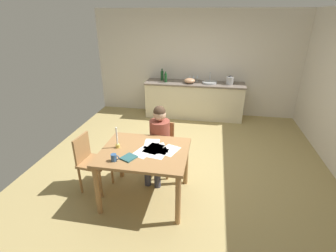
% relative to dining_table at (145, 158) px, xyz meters
% --- Properties ---
extents(ground_plane, '(5.20, 5.20, 0.04)m').
position_rel_dining_table_xyz_m(ground_plane, '(0.40, 1.08, -0.68)').
color(ground_plane, tan).
extents(wall_back, '(5.20, 0.12, 2.60)m').
position_rel_dining_table_xyz_m(wall_back, '(0.40, 3.68, 0.64)').
color(wall_back, silver).
rests_on(wall_back, ground).
extents(kitchen_counter, '(2.46, 0.64, 0.90)m').
position_rel_dining_table_xyz_m(kitchen_counter, '(0.40, 3.32, -0.21)').
color(kitchen_counter, beige).
rests_on(kitchen_counter, ground).
extents(dining_table, '(1.18, 0.98, 0.78)m').
position_rel_dining_table_xyz_m(dining_table, '(0.00, 0.00, 0.00)').
color(dining_table, '#9E7042').
rests_on(dining_table, ground).
extents(chair_at_table, '(0.44, 0.44, 0.85)m').
position_rel_dining_table_xyz_m(chair_at_table, '(0.08, 0.73, -0.19)').
color(chair_at_table, '#9E7042').
rests_on(chair_at_table, ground).
extents(person_seated, '(0.36, 0.61, 1.19)m').
position_rel_dining_table_xyz_m(person_seated, '(0.07, 0.58, 0.02)').
color(person_seated, brown).
rests_on(person_seated, ground).
extents(chair_side_empty, '(0.44, 0.44, 0.87)m').
position_rel_dining_table_xyz_m(chair_side_empty, '(-0.85, 0.07, -0.18)').
color(chair_side_empty, '#9E7042').
rests_on(chair_side_empty, ground).
extents(coffee_mug, '(0.11, 0.07, 0.09)m').
position_rel_dining_table_xyz_m(coffee_mug, '(-0.30, -0.32, 0.16)').
color(coffee_mug, '#33598C').
rests_on(coffee_mug, dining_table).
extents(candlestick, '(0.06, 0.06, 0.31)m').
position_rel_dining_table_xyz_m(candlestick, '(-0.38, 0.02, 0.20)').
color(candlestick, gold).
rests_on(candlestick, dining_table).
extents(book_magazine, '(0.22, 0.23, 0.02)m').
position_rel_dining_table_xyz_m(book_magazine, '(-0.14, -0.22, 0.12)').
color(book_magazine, '#2B5C60').
rests_on(book_magazine, dining_table).
extents(paper_letter, '(0.26, 0.33, 0.00)m').
position_rel_dining_table_xyz_m(paper_letter, '(0.20, -0.03, 0.11)').
color(paper_letter, white).
rests_on(paper_letter, dining_table).
extents(paper_bill, '(0.32, 0.36, 0.00)m').
position_rel_dining_table_xyz_m(paper_bill, '(0.18, 0.10, 0.11)').
color(paper_bill, white).
rests_on(paper_bill, dining_table).
extents(paper_envelope, '(0.28, 0.34, 0.00)m').
position_rel_dining_table_xyz_m(paper_envelope, '(0.11, 0.08, 0.11)').
color(paper_envelope, white).
rests_on(paper_envelope, dining_table).
extents(paper_receipt, '(0.25, 0.32, 0.00)m').
position_rel_dining_table_xyz_m(paper_receipt, '(0.05, 0.21, 0.11)').
color(paper_receipt, white).
rests_on(paper_receipt, dining_table).
extents(paper_notice, '(0.30, 0.35, 0.00)m').
position_rel_dining_table_xyz_m(paper_notice, '(-0.00, -0.04, 0.11)').
color(paper_notice, white).
rests_on(paper_notice, dining_table).
extents(paper_flyer, '(0.30, 0.35, 0.00)m').
position_rel_dining_table_xyz_m(paper_flyer, '(0.33, 0.07, 0.11)').
color(paper_flyer, white).
rests_on(paper_flyer, dining_table).
extents(sink_unit, '(0.36, 0.36, 0.24)m').
position_rel_dining_table_xyz_m(sink_unit, '(0.76, 3.32, 0.26)').
color(sink_unit, '#B2B7BC').
rests_on(sink_unit, kitchen_counter).
extents(bottle_oil, '(0.07, 0.07, 0.29)m').
position_rel_dining_table_xyz_m(bottle_oil, '(-0.45, 3.42, 0.36)').
color(bottle_oil, '#194C23').
rests_on(bottle_oil, kitchen_counter).
extents(bottle_vinegar, '(0.07, 0.07, 0.26)m').
position_rel_dining_table_xyz_m(bottle_vinegar, '(-0.32, 3.24, 0.35)').
color(bottle_vinegar, '#194C23').
rests_on(bottle_vinegar, kitchen_counter).
extents(mixing_bowl, '(0.27, 0.27, 0.12)m').
position_rel_dining_table_xyz_m(mixing_bowl, '(0.28, 3.24, 0.30)').
color(mixing_bowl, tan).
rests_on(mixing_bowl, kitchen_counter).
extents(stovetop_kettle, '(0.18, 0.18, 0.22)m').
position_rel_dining_table_xyz_m(stovetop_kettle, '(1.25, 3.32, 0.33)').
color(stovetop_kettle, '#B7BABF').
rests_on(stovetop_kettle, kitchen_counter).
extents(wine_glass_near_sink, '(0.07, 0.07, 0.15)m').
position_rel_dining_table_xyz_m(wine_glass_near_sink, '(0.45, 3.47, 0.34)').
color(wine_glass_near_sink, silver).
rests_on(wine_glass_near_sink, kitchen_counter).
extents(wine_glass_by_kettle, '(0.07, 0.07, 0.15)m').
position_rel_dining_table_xyz_m(wine_glass_by_kettle, '(0.35, 3.47, 0.34)').
color(wine_glass_by_kettle, silver).
rests_on(wine_glass_by_kettle, kitchen_counter).
extents(wine_glass_back_left, '(0.07, 0.07, 0.15)m').
position_rel_dining_table_xyz_m(wine_glass_back_left, '(0.26, 3.47, 0.34)').
color(wine_glass_back_left, silver).
rests_on(wine_glass_back_left, kitchen_counter).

